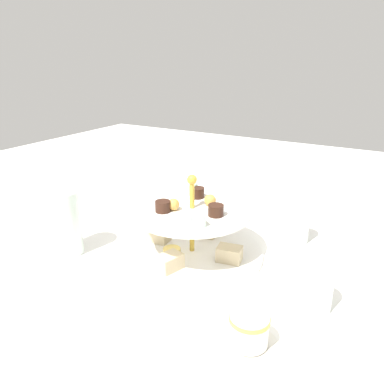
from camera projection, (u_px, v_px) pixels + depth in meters
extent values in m
plane|color=white|center=(192.00, 254.00, 0.80)|extent=(2.40, 2.40, 0.00)
cylinder|color=white|center=(192.00, 252.00, 0.79)|extent=(0.29, 0.29, 0.01)
cylinder|color=white|center=(192.00, 210.00, 0.76)|extent=(0.24, 0.24, 0.01)
cylinder|color=gold|center=(192.00, 218.00, 0.77)|extent=(0.01, 0.01, 0.17)
sphere|color=gold|center=(192.00, 180.00, 0.74)|extent=(0.02, 0.02, 0.02)
cube|color=#CCB78E|center=(211.00, 229.00, 0.86)|extent=(0.05, 0.04, 0.03)
cube|color=#CCB78E|center=(159.00, 234.00, 0.83)|extent=(0.04, 0.05, 0.03)
cube|color=#CCB78E|center=(169.00, 262.00, 0.72)|extent=(0.06, 0.05, 0.03)
cube|color=#CCB78E|center=(229.00, 254.00, 0.75)|extent=(0.04, 0.05, 0.03)
cylinder|color=#E5C660|center=(172.00, 252.00, 0.77)|extent=(0.04, 0.04, 0.01)
cylinder|color=#381E14|center=(216.00, 210.00, 0.72)|extent=(0.03, 0.03, 0.02)
cylinder|color=#381E14|center=(197.00, 193.00, 0.81)|extent=(0.03, 0.03, 0.02)
cylinder|color=#381E14|center=(163.00, 206.00, 0.74)|extent=(0.03, 0.03, 0.02)
cube|color=#B2E5BC|center=(195.00, 219.00, 0.68)|extent=(0.04, 0.04, 0.02)
cube|color=#B2E5BC|center=(190.00, 188.00, 0.83)|extent=(0.04, 0.04, 0.02)
sphere|color=gold|center=(210.00, 200.00, 0.77)|extent=(0.02, 0.02, 0.02)
sphere|color=gold|center=(173.00, 204.00, 0.74)|extent=(0.02, 0.02, 0.02)
cylinder|color=silver|center=(64.00, 223.00, 0.78)|extent=(0.07, 0.07, 0.14)
cylinder|color=silver|center=(313.00, 286.00, 0.61)|extent=(0.06, 0.06, 0.08)
cylinder|color=white|center=(248.00, 344.00, 0.54)|extent=(0.09, 0.09, 0.01)
cylinder|color=white|center=(249.00, 329.00, 0.53)|extent=(0.06, 0.06, 0.04)
cylinder|color=gold|center=(250.00, 319.00, 0.53)|extent=(0.06, 0.06, 0.01)
cube|color=silver|center=(177.00, 200.00, 1.09)|extent=(0.12, 0.14, 0.00)
cube|color=silver|center=(85.00, 349.00, 0.54)|extent=(0.04, 0.17, 0.00)
cylinder|color=silver|center=(295.00, 222.00, 0.84)|extent=(0.06, 0.06, 0.09)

